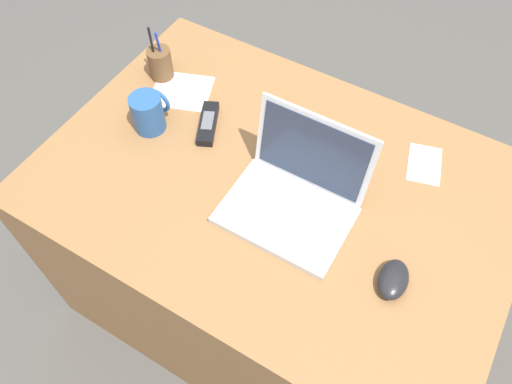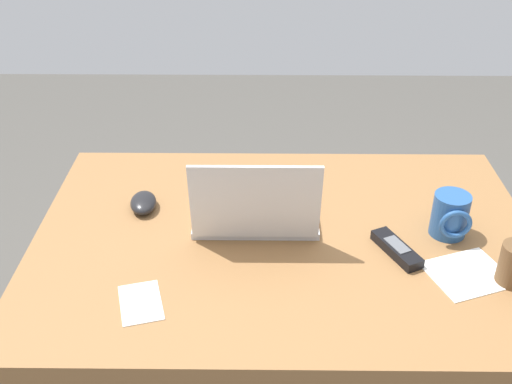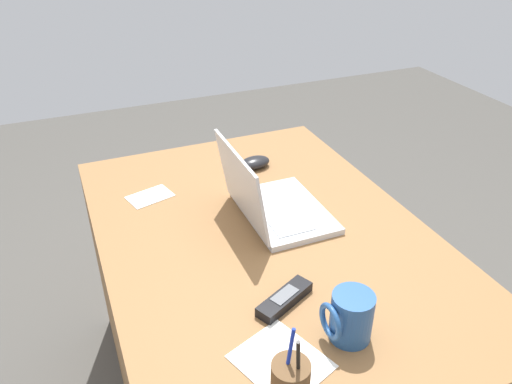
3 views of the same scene
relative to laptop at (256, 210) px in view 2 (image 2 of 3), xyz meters
The scene contains 7 objects.
desk 0.42m from the laptop, 148.17° to the left, with size 1.23×0.86×0.73m, color olive.
laptop is the anchor object (origin of this frame).
computer_mouse 0.30m from the laptop, 13.99° to the right, with size 0.07×0.10×0.04m, color black.
coffee_mug_white 0.47m from the laptop, behind, with size 0.09×0.10×0.11m.
cordless_phone 0.35m from the laptop, 161.24° to the left, with size 0.10×0.15×0.03m.
paper_note_near_laptop 0.52m from the laptop, 158.41° to the left, with size 0.17×0.15×0.00m, color white.
paper_note_left 0.38m from the laptop, 50.66° to the left, with size 0.09×0.13×0.00m, color white.
Camera 2 is at (0.06, 1.24, 1.61)m, focal length 43.66 mm.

